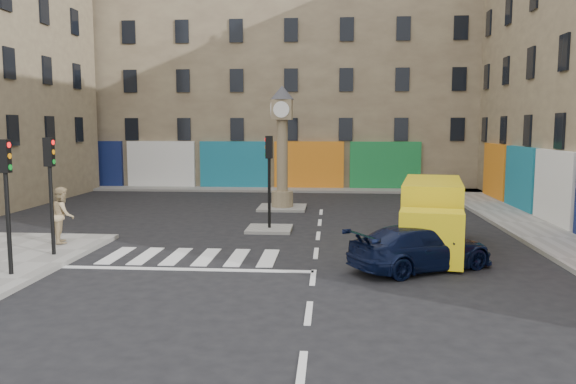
# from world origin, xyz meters

# --- Properties ---
(ground) EXTENTS (120.00, 120.00, 0.00)m
(ground) POSITION_xyz_m (0.00, 0.00, 0.00)
(ground) COLOR black
(ground) RESTS_ON ground
(sidewalk_right) EXTENTS (2.60, 30.00, 0.15)m
(sidewalk_right) POSITION_xyz_m (8.70, 10.00, 0.07)
(sidewalk_right) COLOR gray
(sidewalk_right) RESTS_ON ground
(sidewalk_far) EXTENTS (32.00, 2.40, 0.15)m
(sidewalk_far) POSITION_xyz_m (-4.00, 22.20, 0.07)
(sidewalk_far) COLOR gray
(sidewalk_far) RESTS_ON ground
(island_near) EXTENTS (1.80, 1.80, 0.12)m
(island_near) POSITION_xyz_m (-2.00, 8.00, 0.06)
(island_near) COLOR gray
(island_near) RESTS_ON ground
(island_far) EXTENTS (2.40, 2.40, 0.12)m
(island_far) POSITION_xyz_m (-2.00, 14.00, 0.06)
(island_far) COLOR gray
(island_far) RESTS_ON ground
(building_far) EXTENTS (32.00, 10.00, 17.00)m
(building_far) POSITION_xyz_m (-4.00, 28.00, 8.50)
(building_far) COLOR gray
(building_far) RESTS_ON ground
(traffic_light_left_near) EXTENTS (0.28, 0.22, 3.70)m
(traffic_light_left_near) POSITION_xyz_m (-8.30, 0.20, 2.62)
(traffic_light_left_near) COLOR black
(traffic_light_left_near) RESTS_ON sidewalk_left
(traffic_light_left_far) EXTENTS (0.28, 0.22, 3.70)m
(traffic_light_left_far) POSITION_xyz_m (-8.30, 2.60, 2.62)
(traffic_light_left_far) COLOR black
(traffic_light_left_far) RESTS_ON sidewalk_left
(traffic_light_island) EXTENTS (0.28, 0.22, 3.70)m
(traffic_light_island) POSITION_xyz_m (-2.00, 8.00, 2.59)
(traffic_light_island) COLOR black
(traffic_light_island) RESTS_ON island_near
(clock_pillar) EXTENTS (1.20, 1.20, 6.10)m
(clock_pillar) POSITION_xyz_m (-2.00, 14.00, 3.55)
(clock_pillar) COLOR #958462
(clock_pillar) RESTS_ON island_far
(navy_sedan) EXTENTS (4.82, 3.81, 1.31)m
(navy_sedan) POSITION_xyz_m (3.13, 2.17, 0.65)
(navy_sedan) COLOR black
(navy_sedan) RESTS_ON ground
(yellow_van) EXTENTS (3.04, 6.60, 2.32)m
(yellow_van) POSITION_xyz_m (3.94, 5.07, 1.15)
(yellow_van) COLOR yellow
(yellow_van) RESTS_ON ground
(pedestrian_tan) EXTENTS (1.08, 1.18, 1.97)m
(pedestrian_tan) POSITION_xyz_m (-8.85, 4.38, 1.13)
(pedestrian_tan) COLOR tan
(pedestrian_tan) RESTS_ON sidewalk_left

